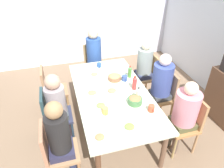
{
  "coord_description": "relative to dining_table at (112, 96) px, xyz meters",
  "views": [
    {
      "loc": [
        2.46,
        -0.7,
        2.59
      ],
      "look_at": [
        0.0,
        0.0,
        0.88
      ],
      "focal_mm": 32.93,
      "sensor_mm": 36.0,
      "label": 1
    }
  ],
  "objects": [
    {
      "name": "ground_plane",
      "position": [
        0.0,
        0.0,
        -0.66
      ],
      "size": [
        6.12,
        6.12,
        0.0
      ],
      "primitive_type": "plane",
      "color": "#846951"
    },
    {
      "name": "wall_left",
      "position": [
        -2.61,
        0.0,
        0.64
      ],
      "size": [
        0.12,
        4.72,
        2.6
      ],
      "primitive_type": "cube",
      "color": "silver",
      "rests_on": "ground_plane"
    },
    {
      "name": "dining_table",
      "position": [
        0.0,
        0.0,
        0.0
      ],
      "size": [
        2.08,
        1.09,
        0.73
      ],
      "color": "beige",
      "rests_on": "ground_plane"
    },
    {
      "name": "chair_0",
      "position": [
        0.0,
        0.92,
        -0.15
      ],
      "size": [
        0.4,
        0.4,
        0.9
      ],
      "color": "#AF7D4A",
      "rests_on": "ground_plane"
    },
    {
      "name": "person_0",
      "position": [
        -0.0,
        0.83,
        0.09
      ],
      "size": [
        0.32,
        0.32,
        1.26
      ],
      "color": "#374648",
      "rests_on": "ground_plane"
    },
    {
      "name": "chair_1",
      "position": [
        -1.42,
        0.0,
        -0.15
      ],
      "size": [
        0.4,
        0.4,
        0.9
      ],
      "color": "#B0784C",
      "rests_on": "ground_plane"
    },
    {
      "name": "person_1",
      "position": [
        -1.33,
        0.0,
        0.11
      ],
      "size": [
        0.3,
        0.3,
        1.29
      ],
      "color": "#27314D",
      "rests_on": "ground_plane"
    },
    {
      "name": "chair_2",
      "position": [
        0.0,
        -0.92,
        -0.15
      ],
      "size": [
        0.4,
        0.4,
        0.9
      ],
      "color": "#31354E",
      "rests_on": "ground_plane"
    },
    {
      "name": "person_2",
      "position": [
        0.0,
        -0.83,
        0.05
      ],
      "size": [
        0.3,
        0.3,
        1.18
      ],
      "color": "#374141",
      "rests_on": "ground_plane"
    },
    {
      "name": "chair_3",
      "position": [
        -0.69,
        0.92,
        -0.15
      ],
      "size": [
        0.4,
        0.4,
        0.9
      ],
      "color": "tan",
      "rests_on": "ground_plane"
    },
    {
      "name": "person_3",
      "position": [
        -0.69,
        0.83,
        0.05
      ],
      "size": [
        0.3,
        0.3,
        1.2
      ],
      "color": "#323153",
      "rests_on": "ground_plane"
    },
    {
      "name": "chair_4",
      "position": [
        0.69,
        0.92,
        -0.15
      ],
      "size": [
        0.4,
        0.4,
        0.9
      ],
      "color": "#B77C48",
      "rests_on": "ground_plane"
    },
    {
      "name": "person_4",
      "position": [
        0.69,
        0.83,
        0.06
      ],
      "size": [
        0.33,
        0.33,
        1.19
      ],
      "color": "brown",
      "rests_on": "ground_plane"
    },
    {
      "name": "chair_5",
      "position": [
        -0.69,
        -0.92,
        -0.15
      ],
      "size": [
        0.4,
        0.4,
        0.9
      ],
      "color": "#A87952",
      "rests_on": "ground_plane"
    },
    {
      "name": "chair_6",
      "position": [
        0.69,
        -0.92,
        -0.15
      ],
      "size": [
        0.4,
        0.4,
        0.9
      ],
      "color": "tan",
      "rests_on": "ground_plane"
    },
    {
      "name": "person_6",
      "position": [
        0.69,
        -0.83,
        0.07
      ],
      "size": [
        0.3,
        0.3,
        1.25
      ],
      "color": "#323B49",
      "rests_on": "ground_plane"
    },
    {
      "name": "plate_0",
      "position": [
        -0.56,
        -0.16,
        0.08
      ],
      "size": [
        0.21,
        0.21,
        0.04
      ],
      "color": "white",
      "rests_on": "dining_table"
    },
    {
      "name": "plate_1",
      "position": [
        -0.04,
        -0.3,
        0.08
      ],
      "size": [
        0.23,
        0.23,
        0.04
      ],
      "color": "white",
      "rests_on": "dining_table"
    },
    {
      "name": "plate_2",
      "position": [
        0.84,
        -0.39,
        0.08
      ],
      "size": [
        0.21,
        0.21,
        0.04
      ],
      "color": "white",
      "rests_on": "dining_table"
    },
    {
      "name": "plate_3",
      "position": [
        -0.01,
        0.0,
        0.08
      ],
      "size": [
        0.24,
        0.24,
        0.04
      ],
      "color": "silver",
      "rests_on": "dining_table"
    },
    {
      "name": "plate_4",
      "position": [
        0.29,
        -0.25,
        0.08
      ],
      "size": [
        0.22,
        0.22,
        0.04
      ],
      "color": "silver",
      "rests_on": "dining_table"
    },
    {
      "name": "plate_5",
      "position": [
        0.78,
        -0.0,
        0.08
      ],
      "size": [
        0.22,
        0.22,
        0.04
      ],
      "color": "beige",
      "rests_on": "dining_table"
    },
    {
      "name": "bowl_0",
      "position": [
        -0.33,
        0.14,
        0.11
      ],
      "size": [
        0.21,
        0.21,
        0.09
      ],
      "color": "#905E41",
      "rests_on": "dining_table"
    },
    {
      "name": "bowl_1",
      "position": [
        0.35,
        0.24,
        0.12
      ],
      "size": [
        0.21,
        0.21,
        0.11
      ],
      "color": "#457544",
      "rests_on": "dining_table"
    },
    {
      "name": "cup_0",
      "position": [
        -0.26,
        0.29,
        0.11
      ],
      "size": [
        0.12,
        0.09,
        0.09
      ],
      "color": "#3A5297",
      "rests_on": "dining_table"
    },
    {
      "name": "cup_1",
      "position": [
        0.57,
        0.39,
        0.12
      ],
      "size": [
        0.12,
        0.09,
        0.1
      ],
      "color": "#C75136",
      "rests_on": "dining_table"
    },
    {
      "name": "cup_2",
      "position": [
        0.45,
        -0.22,
        0.12
      ],
      "size": [
        0.12,
        0.08,
        0.1
      ],
      "color": "#E4BF53",
      "rests_on": "dining_table"
    },
    {
      "name": "cup_3",
      "position": [
        -0.83,
        -0.01,
        0.11
      ],
      "size": [
        0.11,
        0.08,
        0.08
      ],
      "color": "#2F57A4",
      "rests_on": "dining_table"
    },
    {
      "name": "bottle_0",
      "position": [
        0.27,
        0.32,
        0.16
      ],
      "size": [
        0.06,
        0.06,
        0.2
      ],
      "color": "#EBE7CD",
      "rests_on": "dining_table"
    },
    {
      "name": "bottle_1",
      "position": [
        -0.34,
        0.41,
        0.17
      ],
      "size": [
        0.06,
        0.06,
        0.21
      ],
      "color": "#4A8433",
      "rests_on": "dining_table"
    },
    {
      "name": "bottle_2",
      "position": [
        0.02,
        0.36,
        0.18
      ],
      "size": [
        0.07,
        0.07,
        0.23
      ],
      "color": "red",
      "rests_on": "dining_table"
    }
  ]
}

